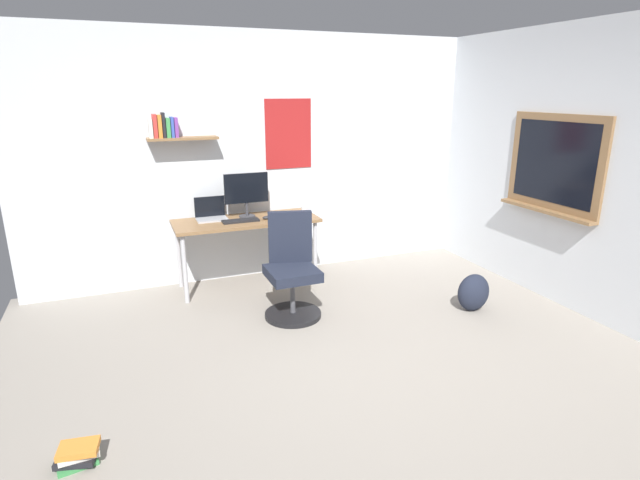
{
  "coord_description": "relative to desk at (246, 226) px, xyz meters",
  "views": [
    {
      "loc": [
        -1.46,
        -2.85,
        2.01
      ],
      "look_at": [
        -0.02,
        0.73,
        0.85
      ],
      "focal_mm": 28.12,
      "sensor_mm": 36.0,
      "label": 1
    }
  ],
  "objects": [
    {
      "name": "wall_back",
      "position": [
        0.29,
        0.37,
        0.65
      ],
      "size": [
        5.0,
        0.3,
        2.6
      ],
      "color": "silver",
      "rests_on": "ground"
    },
    {
      "name": "coffee_mug",
      "position": [
        0.64,
        -0.02,
        0.12
      ],
      "size": [
        0.08,
        0.08,
        0.09
      ],
      "primitive_type": "cylinder",
      "color": "silver",
      "rests_on": "desk"
    },
    {
      "name": "desk",
      "position": [
        0.0,
        0.0,
        0.0
      ],
      "size": [
        1.47,
        0.57,
        0.73
      ],
      "color": "olive",
      "rests_on": "ground"
    },
    {
      "name": "keyboard",
      "position": [
        -0.07,
        -0.07,
        0.09
      ],
      "size": [
        0.37,
        0.13,
        0.02
      ],
      "primitive_type": "cube",
      "color": "black",
      "rests_on": "desk"
    },
    {
      "name": "backpack",
      "position": [
        1.81,
        -1.42,
        -0.47
      ],
      "size": [
        0.32,
        0.22,
        0.36
      ],
      "primitive_type": "ellipsoid",
      "color": "#1E2333",
      "rests_on": "ground"
    },
    {
      "name": "ground_plane",
      "position": [
        0.29,
        -2.08,
        -0.65
      ],
      "size": [
        5.2,
        5.2,
        0.0
      ],
      "primitive_type": "plane",
      "color": "gray",
      "rests_on": "ground"
    },
    {
      "name": "book_stack_on_floor",
      "position": [
        -1.55,
        -2.26,
        -0.59
      ],
      "size": [
        0.25,
        0.2,
        0.12
      ],
      "color": "#3D934C",
      "rests_on": "ground"
    },
    {
      "name": "laptop",
      "position": [
        -0.33,
        0.14,
        0.13
      ],
      "size": [
        0.31,
        0.21,
        0.23
      ],
      "color": "#ADAFB5",
      "rests_on": "desk"
    },
    {
      "name": "monitor_primary",
      "position": [
        0.04,
        0.09,
        0.35
      ],
      "size": [
        0.46,
        0.17,
        0.46
      ],
      "color": "#38383D",
      "rests_on": "desk"
    },
    {
      "name": "wall_right",
      "position": [
        2.74,
        -2.06,
        0.65
      ],
      "size": [
        0.22,
        5.0,
        2.6
      ],
      "color": "silver",
      "rests_on": "ground"
    },
    {
      "name": "office_chair",
      "position": [
        0.2,
        -0.85,
        -0.24
      ],
      "size": [
        0.52,
        0.54,
        0.95
      ],
      "color": "black",
      "rests_on": "ground"
    },
    {
      "name": "computer_mouse",
      "position": [
        0.21,
        -0.07,
        0.09
      ],
      "size": [
        0.1,
        0.06,
        0.03
      ],
      "primitive_type": "ellipsoid",
      "color": "#262628",
      "rests_on": "desk"
    }
  ]
}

